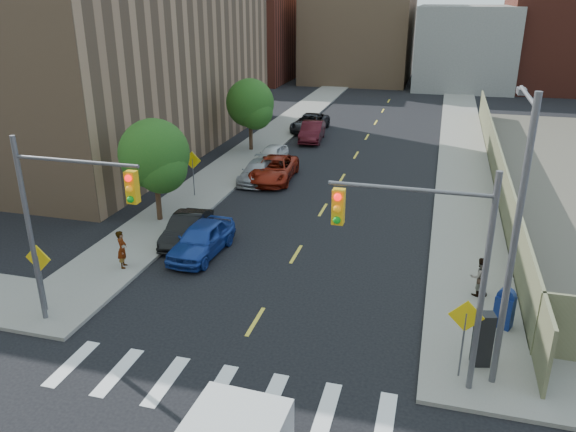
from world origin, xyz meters
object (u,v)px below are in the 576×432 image
Objects in this scene: parked_car_silver at (257,172)px; parked_car_maroon at (312,131)px; parked_car_white at (272,154)px; pedestrian_west at (122,249)px; mailbox at (505,308)px; payphone at (483,339)px; pedestrian_east at (479,277)px; parked_car_red at (274,169)px; parked_car_grey at (310,123)px; parked_car_black at (187,229)px; parked_car_blue at (202,239)px.

parked_car_maroon is (0.99, 11.44, 0.16)m from parked_car_silver.
pedestrian_west is (-1.38, -17.85, 0.37)m from parked_car_white.
mailbox is at bearing -68.46° from parked_car_maroon.
parked_car_maroon is at bearing 98.90° from payphone.
pedestrian_east is (-0.77, 2.13, 0.06)m from mailbox.
parked_car_maroon is at bearing 84.08° from parked_car_white.
parked_car_red is 19.54m from mailbox.
parked_car_white is at bearing -87.97° from parked_car_grey.
parked_car_black is 24.83m from parked_car_grey.
parked_car_black is at bearing -100.52° from parked_car_red.
parked_car_black is at bearing -173.05° from mailbox.
parked_car_blue reaches higher than parked_car_red.
parked_car_silver is 21.19m from payphone.
payphone is (12.06, -28.13, 0.29)m from parked_car_maroon.
payphone is at bearing -53.12° from parked_car_white.
mailbox is 0.90× the size of pedestrian_west.
pedestrian_east reaches higher than parked_car_blue.
mailbox is (12.93, -3.02, 0.13)m from parked_car_blue.
parked_car_blue is 3.59m from pedestrian_west.
parked_car_white is 21.18m from pedestrian_east.
parked_car_black is 21.47m from parked_car_maroon.
pedestrian_west is (-2.68, -14.01, 0.26)m from parked_car_red.
parked_car_white is at bearing -24.67° from pedestrian_west.
parked_car_maroon reaches higher than parked_car_silver.
parked_car_black is 3.82m from pedestrian_west.
parked_car_black is at bearing -41.46° from pedestrian_west.
parked_car_black is at bearing 141.15° from parked_car_blue.
parked_car_silver is 19.87m from mailbox.
payphone is (13.05, -16.69, 0.44)m from parked_car_silver.
parked_car_blue is 12.20m from pedestrian_east.
parked_car_grey is at bearing 101.14° from parked_car_maroon.
parked_car_blue is 11.63m from parked_car_red.
parked_car_silver is 2.36× the size of payphone.
parked_car_maroon is (0.00, 10.96, 0.04)m from parked_car_red.
parked_car_maroon reaches higher than parked_car_red.
parked_car_maroon reaches higher than parked_car_grey.
pedestrian_west is 14.91m from pedestrian_east.
payphone reaches higher than parked_car_maroon.
pedestrian_west is (-1.38, -3.55, 0.32)m from parked_car_black.
parked_car_silver is 11.48m from parked_car_maroon.
parked_car_blue is 2.43× the size of payphone.
parked_car_black is 2.23× the size of payphone.
parked_car_white is at bearing 150.92° from mailbox.
pedestrian_west is at bearing -101.37° from parked_car_maroon.
pedestrian_west is at bearing -98.54° from parked_car_silver.
parked_car_white is at bearing 108.15° from payphone.
parked_car_black is (-1.30, 1.16, -0.09)m from parked_car_blue.
mailbox reaches higher than parked_car_black.
parked_car_grey is 28.43m from pedestrian_west.
parked_car_red reaches higher than parked_car_silver.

